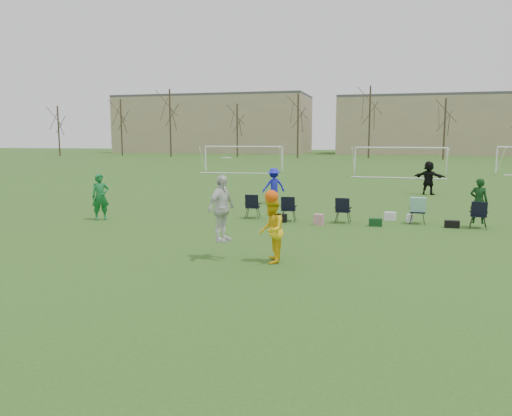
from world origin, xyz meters
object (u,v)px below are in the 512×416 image
(center_contest, at_px, (248,219))
(goal_mid, at_px, (400,153))
(fielder_green_near, at_px, (100,197))
(fielder_black, at_px, (429,178))
(goal_left, at_px, (243,152))
(fielder_blue, at_px, (274,186))

(center_contest, xyz_separation_m, goal_mid, (4.36, 30.69, 0.83))
(center_contest, relative_size, goal_mid, 0.36)
(fielder_green_near, height_order, goal_mid, goal_mid)
(fielder_black, xyz_separation_m, goal_mid, (-1.33, 13.18, 0.98))
(goal_left, bearing_deg, fielder_black, -49.74)
(fielder_blue, bearing_deg, center_contest, 68.45)
(fielder_black, bearing_deg, fielder_green_near, 65.59)
(fielder_blue, relative_size, fielder_black, 0.92)
(fielder_green_near, distance_m, goal_left, 27.90)
(fielder_black, bearing_deg, fielder_blue, 60.67)
(fielder_green_near, relative_size, goal_mid, 0.24)
(fielder_black, bearing_deg, goal_left, -23.21)
(fielder_blue, height_order, goal_left, goal_left)
(center_contest, distance_m, goal_left, 34.09)
(goal_mid, bearing_deg, fielder_green_near, -110.41)
(fielder_green_near, bearing_deg, goal_mid, 25.55)
(fielder_blue, distance_m, goal_mid, 20.37)
(fielder_green_near, relative_size, fielder_black, 0.95)
(fielder_green_near, relative_size, center_contest, 0.67)
(fielder_black, height_order, goal_mid, goal_mid)
(fielder_blue, distance_m, center_contest, 11.49)
(fielder_blue, height_order, center_contest, center_contest)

